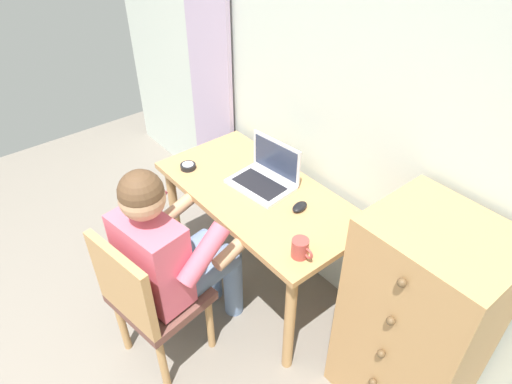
% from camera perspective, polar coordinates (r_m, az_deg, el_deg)
% --- Properties ---
extents(wall_back, '(4.80, 0.05, 2.50)m').
position_cam_1_polar(wall_back, '(2.28, 12.09, 11.16)').
color(wall_back, silver).
rests_on(wall_back, ground_plane).
extents(curtain_panel, '(0.45, 0.03, 2.27)m').
position_cam_1_polar(curtain_panel, '(3.06, -5.94, 16.30)').
color(curtain_panel, '#B29EBC').
rests_on(curtain_panel, ground_plane).
extents(desk, '(1.21, 0.61, 0.73)m').
position_cam_1_polar(desk, '(2.53, 0.33, -1.85)').
color(desk, tan).
rests_on(desk, ground_plane).
extents(dresser, '(0.55, 0.50, 1.10)m').
position_cam_1_polar(dresser, '(2.20, 19.59, -15.26)').
color(dresser, tan).
rests_on(dresser, ground_plane).
extents(chair, '(0.48, 0.46, 0.87)m').
position_cam_1_polar(chair, '(2.32, -13.49, -12.74)').
color(chair, brown).
rests_on(chair, ground_plane).
extents(person_seated, '(0.59, 0.63, 1.18)m').
position_cam_1_polar(person_seated, '(2.25, -10.43, -7.30)').
color(person_seated, '#6B84AD').
rests_on(person_seated, ground_plane).
extents(laptop, '(0.37, 0.29, 0.24)m').
position_cam_1_polar(laptop, '(2.50, 1.26, 2.12)').
color(laptop, silver).
rests_on(laptop, desk).
extents(computer_mouse, '(0.08, 0.11, 0.03)m').
position_cam_1_polar(computer_mouse, '(2.34, 5.56, -1.88)').
color(computer_mouse, black).
rests_on(computer_mouse, desk).
extents(desk_clock, '(0.09, 0.09, 0.03)m').
position_cam_1_polar(desk_clock, '(2.66, -8.57, 3.22)').
color(desk_clock, black).
rests_on(desk_clock, desk).
extents(coffee_mug, '(0.12, 0.08, 0.09)m').
position_cam_1_polar(coffee_mug, '(2.07, 5.63, -7.09)').
color(coffee_mug, '#9E3D38').
rests_on(coffee_mug, desk).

